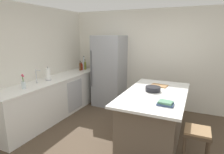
% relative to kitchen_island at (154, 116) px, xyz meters
% --- Properties ---
extents(ground_plane, '(7.20, 7.20, 0.00)m').
position_rel_kitchen_island_xyz_m(ground_plane, '(-0.35, -0.49, -0.47)').
color(ground_plane, '#4C3D2D').
extents(wall_rear, '(6.00, 0.10, 2.60)m').
position_rel_kitchen_island_xyz_m(wall_rear, '(-0.35, 1.76, 0.83)').
color(wall_rear, silver).
rests_on(wall_rear, ground_plane).
extents(wall_left, '(0.10, 6.00, 2.60)m').
position_rel_kitchen_island_xyz_m(wall_left, '(-2.80, -0.49, 0.83)').
color(wall_left, silver).
rests_on(wall_left, ground_plane).
extents(counter_run_left, '(0.68, 3.09, 0.93)m').
position_rel_kitchen_island_xyz_m(counter_run_left, '(-2.43, 0.08, -0.00)').
color(counter_run_left, silver).
rests_on(counter_run_left, ground_plane).
extents(kitchen_island, '(1.06, 1.93, 0.93)m').
position_rel_kitchen_island_xyz_m(kitchen_island, '(0.00, 0.00, 0.00)').
color(kitchen_island, brown).
rests_on(kitchen_island, ground_plane).
extents(refrigerator, '(0.79, 0.75, 1.93)m').
position_rel_kitchen_island_xyz_m(refrigerator, '(-1.56, 1.36, 0.49)').
color(refrigerator, '#93969B').
rests_on(refrigerator, ground_plane).
extents(bar_stool, '(0.36, 0.36, 0.67)m').
position_rel_kitchen_island_xyz_m(bar_stool, '(0.73, -0.61, 0.08)').
color(bar_stool, '#473828').
rests_on(bar_stool, ground_plane).
extents(sink_faucet, '(0.15, 0.05, 0.30)m').
position_rel_kitchen_island_xyz_m(sink_faucet, '(-2.48, -0.36, 0.62)').
color(sink_faucet, silver).
rests_on(sink_faucet, counter_run_left).
extents(flower_vase, '(0.08, 0.08, 0.29)m').
position_rel_kitchen_island_xyz_m(flower_vase, '(-2.38, -0.80, 0.56)').
color(flower_vase, silver).
rests_on(flower_vase, counter_run_left).
extents(paper_towel_roll, '(0.14, 0.14, 0.31)m').
position_rel_kitchen_island_xyz_m(paper_towel_roll, '(-2.43, -0.07, 0.59)').
color(paper_towel_roll, gray).
rests_on(paper_towel_roll, counter_run_left).
extents(soda_bottle, '(0.08, 0.08, 0.38)m').
position_rel_kitchen_island_xyz_m(soda_bottle, '(-2.50, 1.52, 0.61)').
color(soda_bottle, silver).
rests_on(soda_bottle, counter_run_left).
extents(olive_oil_bottle, '(0.06, 0.06, 0.30)m').
position_rel_kitchen_island_xyz_m(olive_oil_bottle, '(-2.39, 1.42, 0.58)').
color(olive_oil_bottle, olive).
rests_on(olive_oil_bottle, counter_run_left).
extents(hot_sauce_bottle, '(0.05, 0.05, 0.22)m').
position_rel_kitchen_island_xyz_m(hot_sauce_bottle, '(-2.45, 1.32, 0.55)').
color(hot_sauce_bottle, red).
rests_on(hot_sauce_bottle, counter_run_left).
extents(syrup_bottle, '(0.07, 0.07, 0.27)m').
position_rel_kitchen_island_xyz_m(syrup_bottle, '(-2.44, 1.23, 0.57)').
color(syrup_bottle, '#5B3319').
rests_on(syrup_bottle, counter_run_left).
extents(cookbook_stack, '(0.24, 0.18, 0.06)m').
position_rel_kitchen_island_xyz_m(cookbook_stack, '(0.26, -0.54, 0.49)').
color(cookbook_stack, '#334770').
rests_on(cookbook_stack, kitchen_island).
extents(mixing_bowl, '(0.28, 0.28, 0.09)m').
position_rel_kitchen_island_xyz_m(mixing_bowl, '(-0.06, 0.08, 0.50)').
color(mixing_bowl, black).
rests_on(mixing_bowl, kitchen_island).
extents(cutting_board, '(0.35, 0.27, 0.02)m').
position_rel_kitchen_island_xyz_m(cutting_board, '(-0.03, 0.49, 0.47)').
color(cutting_board, '#9E7042').
rests_on(cutting_board, kitchen_island).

